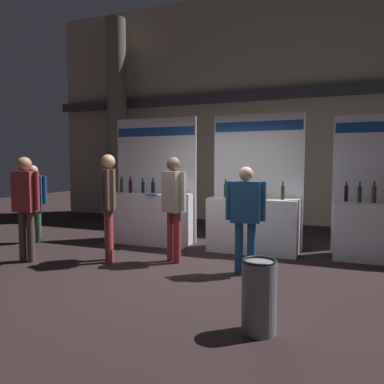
{
  "coord_description": "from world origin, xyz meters",
  "views": [
    {
      "loc": [
        2.02,
        -5.25,
        1.64
      ],
      "look_at": [
        -0.41,
        0.92,
        1.13
      ],
      "focal_mm": 35.34,
      "sensor_mm": 36.0,
      "label": 1
    }
  ],
  "objects_px": {
    "exhibitor_booth_0": "(150,212)",
    "exhibitor_booth_1": "(254,218)",
    "trash_bin": "(259,296)",
    "visitor_4": "(109,197)",
    "visitor_1": "(245,211)",
    "visitor_0": "(174,200)",
    "visitor_6": "(33,197)",
    "visitor_7": "(26,200)"
  },
  "relations": [
    {
      "from": "exhibitor_booth_0",
      "to": "exhibitor_booth_1",
      "type": "distance_m",
      "value": 2.15
    },
    {
      "from": "trash_bin",
      "to": "visitor_4",
      "type": "bearing_deg",
      "value": 148.68
    },
    {
      "from": "visitor_1",
      "to": "visitor_0",
      "type": "bearing_deg",
      "value": 164.22
    },
    {
      "from": "exhibitor_booth_1",
      "to": "visitor_0",
      "type": "relative_size",
      "value": 1.48
    },
    {
      "from": "exhibitor_booth_1",
      "to": "trash_bin",
      "type": "relative_size",
      "value": 3.56
    },
    {
      "from": "visitor_6",
      "to": "exhibitor_booth_0",
      "type": "bearing_deg",
      "value": 170.18
    },
    {
      "from": "visitor_0",
      "to": "exhibitor_booth_1",
      "type": "bearing_deg",
      "value": -104.47
    },
    {
      "from": "exhibitor_booth_1",
      "to": "trash_bin",
      "type": "xyz_separation_m",
      "value": [
        0.78,
        -3.32,
        -0.26
      ]
    },
    {
      "from": "visitor_7",
      "to": "visitor_0",
      "type": "bearing_deg",
      "value": -163.45
    },
    {
      "from": "visitor_1",
      "to": "visitor_4",
      "type": "distance_m",
      "value": 2.28
    },
    {
      "from": "exhibitor_booth_1",
      "to": "visitor_7",
      "type": "height_order",
      "value": "exhibitor_booth_1"
    },
    {
      "from": "visitor_6",
      "to": "trash_bin",
      "type": "bearing_deg",
      "value": 123.85
    },
    {
      "from": "visitor_0",
      "to": "visitor_4",
      "type": "relative_size",
      "value": 0.97
    },
    {
      "from": "exhibitor_booth_0",
      "to": "visitor_0",
      "type": "height_order",
      "value": "exhibitor_booth_0"
    },
    {
      "from": "trash_bin",
      "to": "visitor_6",
      "type": "relative_size",
      "value": 0.45
    },
    {
      "from": "exhibitor_booth_1",
      "to": "trash_bin",
      "type": "height_order",
      "value": "exhibitor_booth_1"
    },
    {
      "from": "exhibitor_booth_0",
      "to": "trash_bin",
      "type": "relative_size",
      "value": 3.58
    },
    {
      "from": "visitor_1",
      "to": "visitor_4",
      "type": "relative_size",
      "value": 0.89
    },
    {
      "from": "visitor_0",
      "to": "visitor_6",
      "type": "bearing_deg",
      "value": 20.3
    },
    {
      "from": "trash_bin",
      "to": "visitor_7",
      "type": "xyz_separation_m",
      "value": [
        -4.13,
        1.23,
        0.68
      ]
    },
    {
      "from": "exhibitor_booth_1",
      "to": "exhibitor_booth_0",
      "type": "bearing_deg",
      "value": -179.74
    },
    {
      "from": "visitor_6",
      "to": "visitor_7",
      "type": "xyz_separation_m",
      "value": [
        1.03,
        -1.23,
        0.09
      ]
    },
    {
      "from": "trash_bin",
      "to": "exhibitor_booth_0",
      "type": "bearing_deg",
      "value": 131.55
    },
    {
      "from": "visitor_7",
      "to": "visitor_4",
      "type": "bearing_deg",
      "value": -161.96
    },
    {
      "from": "visitor_0",
      "to": "visitor_4",
      "type": "height_order",
      "value": "visitor_4"
    },
    {
      "from": "visitor_1",
      "to": "visitor_4",
      "type": "xyz_separation_m",
      "value": [
        -2.28,
        -0.14,
        0.13
      ]
    },
    {
      "from": "exhibitor_booth_0",
      "to": "visitor_0",
      "type": "distance_m",
      "value": 1.68
    },
    {
      "from": "exhibitor_booth_0",
      "to": "visitor_7",
      "type": "height_order",
      "value": "exhibitor_booth_0"
    },
    {
      "from": "trash_bin",
      "to": "visitor_0",
      "type": "xyz_separation_m",
      "value": [
        -1.84,
        2.09,
        0.68
      ]
    },
    {
      "from": "visitor_0",
      "to": "visitor_6",
      "type": "distance_m",
      "value": 3.34
    },
    {
      "from": "exhibitor_booth_0",
      "to": "exhibitor_booth_1",
      "type": "relative_size",
      "value": 1.0
    },
    {
      "from": "exhibitor_booth_1",
      "to": "visitor_0",
      "type": "distance_m",
      "value": 1.67
    },
    {
      "from": "exhibitor_booth_1",
      "to": "visitor_4",
      "type": "xyz_separation_m",
      "value": [
        -2.09,
        -1.57,
        0.45
      ]
    },
    {
      "from": "visitor_1",
      "to": "exhibitor_booth_0",
      "type": "bearing_deg",
      "value": 142.56
    },
    {
      "from": "trash_bin",
      "to": "visitor_1",
      "type": "height_order",
      "value": "visitor_1"
    },
    {
      "from": "visitor_0",
      "to": "trash_bin",
      "type": "bearing_deg",
      "value": 157.86
    },
    {
      "from": "visitor_6",
      "to": "visitor_7",
      "type": "height_order",
      "value": "visitor_7"
    },
    {
      "from": "exhibitor_booth_1",
      "to": "visitor_7",
      "type": "relative_size",
      "value": 1.47
    },
    {
      "from": "visitor_0",
      "to": "visitor_4",
      "type": "distance_m",
      "value": 1.08
    },
    {
      "from": "exhibitor_booth_1",
      "to": "visitor_6",
      "type": "distance_m",
      "value": 4.48
    },
    {
      "from": "visitor_0",
      "to": "visitor_6",
      "type": "xyz_separation_m",
      "value": [
        -3.32,
        0.36,
        -0.09
      ]
    },
    {
      "from": "visitor_0",
      "to": "visitor_1",
      "type": "bearing_deg",
      "value": -163.17
    }
  ]
}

